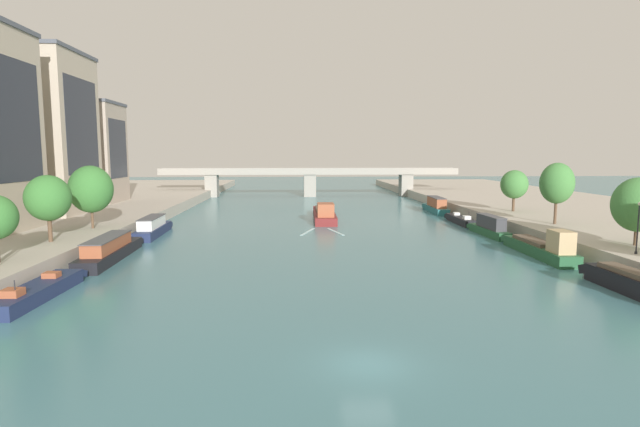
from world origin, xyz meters
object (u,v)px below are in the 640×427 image
object	(u,v)px
barge_midriver	(324,214)
tree_right_midway	(557,183)
moored_boat_left_far	(38,291)
moored_boat_right_downstream	(541,247)
tree_right_past_mid	(638,205)
tree_right_end_of_row	(514,184)
moored_boat_right_near	(460,220)
moored_boat_right_upstream	(636,282)
tree_left_past_mid	(91,189)
bridge_far	(310,178)
lamppost_right_bank	(638,226)
moored_boat_right_end	(436,206)
tree_left_nearest	(48,198)
moored_boat_left_near	(110,250)
moored_boat_left_upstream	(153,227)
moored_boat_right_midway	(489,227)

from	to	relation	value
barge_midriver	tree_right_midway	xyz separation A→B (m)	(26.57, -18.47, 5.68)
moored_boat_left_far	moored_boat_right_downstream	size ratio (longest dim) A/B	0.83
tree_right_past_mid	tree_right_end_of_row	size ratio (longest dim) A/B	1.04
moored_boat_right_downstream	moored_boat_right_near	size ratio (longest dim) A/B	1.25
moored_boat_right_upstream	moored_boat_right_downstream	size ratio (longest dim) A/B	0.77
moored_boat_right_downstream	tree_left_past_mid	size ratio (longest dim) A/B	1.86
tree_right_end_of_row	tree_right_midway	bearing A→B (deg)	-93.65
bridge_far	lamppost_right_bank	bearing A→B (deg)	-72.31
moored_boat_right_end	tree_right_end_of_row	xyz separation A→B (m)	(7.60, -13.52, 4.52)
barge_midriver	moored_boat_right_downstream	world-z (taller)	moored_boat_right_downstream
lamppost_right_bank	bridge_far	size ratio (longest dim) A/B	0.06
moored_boat_right_end	tree_left_nearest	bearing A→B (deg)	-142.70
moored_boat_left_near	tree_right_midway	xyz separation A→B (m)	(48.73, 9.76, 5.63)
moored_boat_left_upstream	tree_left_nearest	world-z (taller)	tree_left_nearest
moored_boat_left_upstream	lamppost_right_bank	size ratio (longest dim) A/B	2.73
moored_boat_left_upstream	lamppost_right_bank	distance (m)	51.41
tree_left_past_mid	tree_right_midway	bearing A→B (deg)	0.85
tree_left_past_mid	tree_right_end_of_row	world-z (taller)	tree_left_past_mid
barge_midriver	moored_boat_right_upstream	xyz separation A→B (m)	(19.85, -42.42, 0.08)
moored_boat_right_downstream	tree_left_nearest	distance (m)	47.78
moored_boat_right_upstream	lamppost_right_bank	bearing A→B (deg)	55.36
barge_midriver	lamppost_right_bank	xyz separation A→B (m)	(24.08, -36.29, 3.21)
moored_boat_left_upstream	moored_boat_right_downstream	xyz separation A→B (m)	(41.81, -14.97, -0.07)
moored_boat_right_end	tree_right_end_of_row	world-z (taller)	tree_right_end_of_row
tree_right_end_of_row	moored_boat_right_upstream	bearing A→B (deg)	-101.48
moored_boat_right_upstream	lamppost_right_bank	distance (m)	8.08
moored_boat_left_far	moored_boat_right_end	xyz separation A→B (m)	(42.27, 49.54, 0.59)
tree_right_midway	tree_right_end_of_row	distance (m)	13.43
moored_boat_left_near	moored_boat_right_upstream	bearing A→B (deg)	-18.66
moored_boat_right_midway	lamppost_right_bank	size ratio (longest dim) A/B	2.32
moored_boat_right_end	bridge_far	bearing A→B (deg)	121.57
moored_boat_right_upstream	moored_boat_right_downstream	distance (m)	13.51
tree_right_end_of_row	bridge_far	xyz separation A→B (m)	(-28.41, 47.39, -1.24)
moored_boat_left_far	bridge_far	xyz separation A→B (m)	(21.46, 83.40, 3.86)
moored_boat_left_upstream	moored_boat_right_upstream	size ratio (longest dim) A/B	1.19
moored_boat_right_end	tree_left_nearest	world-z (taller)	tree_left_nearest
moored_boat_left_far	moored_boat_right_upstream	world-z (taller)	moored_boat_right_upstream
bridge_far	barge_midriver	bearing A→B (deg)	-88.67
moored_boat_right_end	tree_left_past_mid	world-z (taller)	tree_left_past_mid
moored_boat_right_midway	bridge_far	bearing A→B (deg)	109.31
moored_boat_left_upstream	moored_boat_right_upstream	xyz separation A→B (m)	(41.95, -28.48, -0.00)
moored_boat_left_near	tree_right_end_of_row	distance (m)	54.91
tree_right_past_mid	lamppost_right_bank	distance (m)	4.70
moored_boat_left_far	moored_boat_left_near	size ratio (longest dim) A/B	0.76
moored_boat_left_upstream	moored_boat_right_downstream	size ratio (longest dim) A/B	0.91
moored_boat_left_near	bridge_far	world-z (taller)	bridge_far
moored_boat_right_near	tree_left_nearest	world-z (taller)	tree_left_nearest
moored_boat_right_near	tree_left_nearest	bearing A→B (deg)	-154.34
tree_right_past_mid	moored_boat_right_near	bearing A→B (deg)	104.36
moored_boat_right_upstream	tree_right_end_of_row	world-z (taller)	tree_right_end_of_row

